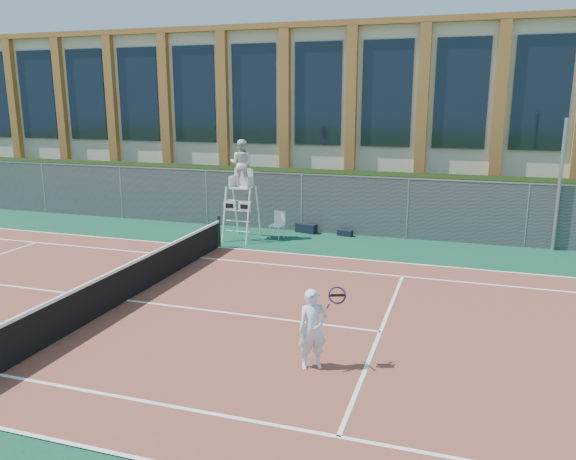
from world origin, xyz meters
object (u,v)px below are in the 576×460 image
(steel_pole, at_px, (559,186))
(tennis_player, at_px, (313,329))
(umpire_chair, at_px, (241,166))
(plastic_chair, at_px, (278,222))

(steel_pole, xyz_separation_m, tennis_player, (-5.45, -10.75, -1.40))
(steel_pole, relative_size, tennis_player, 2.82)
(umpire_chair, xyz_separation_m, tennis_player, (5.17, -9.10, -1.86))
(steel_pole, height_order, tennis_player, steel_pole)
(tennis_player, bearing_deg, plastic_chair, 112.40)
(steel_pole, xyz_separation_m, umpire_chair, (-10.62, -1.65, 0.46))
(steel_pole, height_order, plastic_chair, steel_pole)
(umpire_chair, bearing_deg, tennis_player, -60.41)
(plastic_chair, bearing_deg, steel_pole, 7.39)
(plastic_chair, xyz_separation_m, tennis_player, (3.93, -9.54, 0.21))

